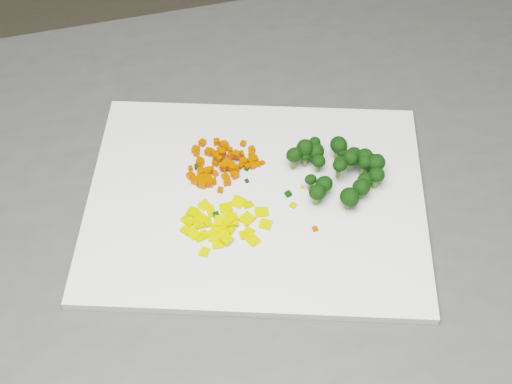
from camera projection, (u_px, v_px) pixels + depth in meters
name	position (u px, v px, depth m)	size (l,w,h in m)	color
counter_block	(227.00, 360.00, 1.24)	(1.12, 0.78, 0.90)	#4C4C49
cutting_board	(256.00, 200.00, 0.88)	(0.41, 0.32, 0.01)	white
carrot_pile	(222.00, 158.00, 0.90)	(0.09, 0.09, 0.03)	#CB3A02
pepper_pile	(227.00, 222.00, 0.84)	(0.11, 0.11, 0.01)	yellow
broccoli_pile	(336.00, 166.00, 0.88)	(0.11, 0.11, 0.05)	black
carrot_cube_0	(234.00, 154.00, 0.91)	(0.01, 0.01, 0.01)	#CB3A02
carrot_cube_1	(203.00, 143.00, 0.93)	(0.01, 0.01, 0.01)	#CB3A02
carrot_cube_2	(207.00, 176.00, 0.89)	(0.01, 0.01, 0.01)	#CB3A02
carrot_cube_3	(228.00, 165.00, 0.90)	(0.01, 0.01, 0.01)	#CB3A02
carrot_cube_4	(216.00, 163.00, 0.91)	(0.01, 0.01, 0.01)	#CB3A02
carrot_cube_5	(232.00, 164.00, 0.91)	(0.01, 0.01, 0.01)	#CB3A02
carrot_cube_6	(236.00, 155.00, 0.91)	(0.01, 0.01, 0.01)	#CB3A02
carrot_cube_7	(209.00, 152.00, 0.92)	(0.01, 0.01, 0.01)	#CB3A02
carrot_cube_8	(233.00, 168.00, 0.90)	(0.01, 0.01, 0.01)	#CB3A02
carrot_cube_9	(203.00, 179.00, 0.89)	(0.01, 0.01, 0.01)	#CB3A02
carrot_cube_10	(216.00, 156.00, 0.90)	(0.01, 0.01, 0.01)	#CB3A02
carrot_cube_11	(252.00, 154.00, 0.92)	(0.01, 0.01, 0.01)	#CB3A02
carrot_cube_12	(220.00, 190.00, 0.88)	(0.01, 0.01, 0.01)	#CB3A02
carrot_cube_13	(224.00, 166.00, 0.90)	(0.01, 0.01, 0.01)	#CB3A02
carrot_cube_14	(200.00, 170.00, 0.90)	(0.01, 0.01, 0.01)	#CB3A02
carrot_cube_15	(254.00, 160.00, 0.91)	(0.01, 0.01, 0.01)	#CB3A02
carrot_cube_16	(253.00, 165.00, 0.91)	(0.01, 0.01, 0.01)	#CB3A02
carrot_cube_17	(199.00, 177.00, 0.89)	(0.01, 0.01, 0.01)	#CB3A02
carrot_cube_18	(219.00, 149.00, 0.92)	(0.01, 0.01, 0.01)	#CB3A02
carrot_cube_19	(191.00, 168.00, 0.90)	(0.01, 0.01, 0.01)	#CB3A02
carrot_cube_20	(236.00, 169.00, 0.90)	(0.01, 0.01, 0.01)	#CB3A02
carrot_cube_21	(208.00, 180.00, 0.89)	(0.01, 0.01, 0.01)	#CB3A02
carrot_cube_22	(227.00, 166.00, 0.90)	(0.01, 0.01, 0.01)	#CB3A02
carrot_cube_23	(228.00, 162.00, 0.90)	(0.01, 0.01, 0.01)	#CB3A02
carrot_cube_24	(203.00, 184.00, 0.89)	(0.01, 0.01, 0.01)	#CB3A02
carrot_cube_25	(220.00, 159.00, 0.90)	(0.01, 0.01, 0.01)	#CB3A02
carrot_cube_26	(227.00, 181.00, 0.89)	(0.01, 0.01, 0.01)	#CB3A02
carrot_cube_27	(243.00, 144.00, 0.93)	(0.01, 0.01, 0.01)	#CB3A02
carrot_cube_28	(201.00, 166.00, 0.91)	(0.01, 0.01, 0.01)	#CB3A02
carrot_cube_29	(214.00, 152.00, 0.91)	(0.01, 0.01, 0.01)	#CB3A02
carrot_cube_30	(213.00, 182.00, 0.89)	(0.01, 0.01, 0.01)	#CB3A02
carrot_cube_31	(217.00, 142.00, 0.93)	(0.01, 0.01, 0.01)	#CB3A02
carrot_cube_32	(243.00, 162.00, 0.91)	(0.01, 0.01, 0.01)	#CB3A02
carrot_cube_33	(225.00, 177.00, 0.89)	(0.01, 0.01, 0.01)	#CB3A02
carrot_cube_34	(209.00, 152.00, 0.92)	(0.01, 0.01, 0.01)	#CB3A02
carrot_cube_35	(226.00, 147.00, 0.93)	(0.01, 0.01, 0.01)	#CB3A02
carrot_cube_36	(235.00, 175.00, 0.89)	(0.01, 0.01, 0.01)	#CB3A02
carrot_cube_37	(224.00, 145.00, 0.93)	(0.01, 0.01, 0.01)	#CB3A02
carrot_cube_38	(202.00, 143.00, 0.93)	(0.01, 0.01, 0.01)	#CB3A02
carrot_cube_39	(241.00, 166.00, 0.91)	(0.01, 0.01, 0.01)	#CB3A02
carrot_cube_40	(198.00, 181.00, 0.89)	(0.01, 0.01, 0.01)	#CB3A02
carrot_cube_41	(231.00, 156.00, 0.92)	(0.01, 0.01, 0.01)	#CB3A02
carrot_cube_42	(222.00, 153.00, 0.91)	(0.01, 0.01, 0.01)	#CB3A02
carrot_cube_43	(247.00, 167.00, 0.91)	(0.01, 0.01, 0.01)	#CB3A02
carrot_cube_44	(222.00, 166.00, 0.90)	(0.01, 0.01, 0.01)	#CB3A02
carrot_cube_45	(195.00, 180.00, 0.89)	(0.01, 0.01, 0.01)	#CB3A02
carrot_cube_46	(237.00, 172.00, 0.90)	(0.01, 0.01, 0.01)	#CB3A02
carrot_cube_47	(230.00, 150.00, 0.92)	(0.01, 0.01, 0.01)	#CB3A02
carrot_cube_48	(210.00, 183.00, 0.89)	(0.01, 0.01, 0.01)	#CB3A02
carrot_cube_49	(207.00, 173.00, 0.90)	(0.01, 0.01, 0.01)	#CB3A02
carrot_cube_50	(207.00, 171.00, 0.90)	(0.01, 0.01, 0.01)	#CB3A02
carrot_cube_51	(196.00, 150.00, 0.92)	(0.01, 0.01, 0.01)	#CB3A02
carrot_cube_52	(229.00, 166.00, 0.90)	(0.01, 0.01, 0.01)	#CB3A02
carrot_cube_53	(250.00, 161.00, 0.91)	(0.01, 0.01, 0.01)	#CB3A02
carrot_cube_54	(200.00, 160.00, 0.91)	(0.01, 0.01, 0.01)	#CB3A02
carrot_cube_55	(226.00, 148.00, 0.93)	(0.01, 0.01, 0.01)	#CB3A02
carrot_cube_56	(219.00, 153.00, 0.92)	(0.01, 0.01, 0.01)	#CB3A02
carrot_cube_57	(231.00, 164.00, 0.91)	(0.01, 0.01, 0.01)	#CB3A02
carrot_cube_58	(215.00, 174.00, 0.90)	(0.01, 0.01, 0.01)	#CB3A02
carrot_cube_59	(202.00, 172.00, 0.90)	(0.01, 0.01, 0.01)	#CB3A02
carrot_cube_60	(200.00, 162.00, 0.91)	(0.01, 0.01, 0.01)	#CB3A02
carrot_cube_61	(204.00, 177.00, 0.89)	(0.01, 0.01, 0.01)	#CB3A02
carrot_cube_62	(221.00, 156.00, 0.92)	(0.01, 0.01, 0.01)	#CB3A02
carrot_cube_63	(252.00, 149.00, 0.92)	(0.01, 0.01, 0.01)	#CB3A02
carrot_cube_64	(241.00, 155.00, 0.92)	(0.01, 0.01, 0.01)	#CB3A02
carrot_cube_65	(212.00, 170.00, 0.90)	(0.01, 0.01, 0.01)	#CB3A02
carrot_cube_66	(191.00, 176.00, 0.89)	(0.01, 0.01, 0.01)	#CB3A02
carrot_cube_67	(251.00, 155.00, 0.92)	(0.01, 0.01, 0.01)	#CB3A02
carrot_cube_68	(197.00, 153.00, 0.92)	(0.01, 0.01, 0.01)	#CB3A02
carrot_cube_69	(207.00, 183.00, 0.89)	(0.01, 0.01, 0.01)	#CB3A02
pepper_chunk_0	(201.00, 236.00, 0.84)	(0.02, 0.01, 0.00)	yellow
pepper_chunk_1	(226.00, 208.00, 0.87)	(0.02, 0.01, 0.00)	yellow
pepper_chunk_2	(208.00, 222.00, 0.85)	(0.01, 0.01, 0.00)	yellow
pepper_chunk_3	(198.00, 223.00, 0.85)	(0.02, 0.01, 0.00)	yellow
pepper_chunk_4	(262.00, 212.00, 0.86)	(0.01, 0.02, 0.00)	yellow
pepper_chunk_5	(193.00, 233.00, 0.84)	(0.02, 0.01, 0.00)	yellow
pepper_chunk_6	(219.00, 227.00, 0.85)	(0.02, 0.01, 0.00)	yellow
pepper_chunk_7	(204.00, 252.00, 0.82)	(0.01, 0.01, 0.00)	yellow
pepper_chunk_8	(248.00, 233.00, 0.84)	(0.01, 0.01, 0.00)	yellow
pepper_chunk_9	(217.00, 242.00, 0.83)	(0.02, 0.01, 0.00)	yellow
pepper_chunk_10	(265.00, 224.00, 0.85)	(0.01, 0.01, 0.00)	yellow
pepper_chunk_11	(211.00, 236.00, 0.84)	(0.01, 0.01, 0.00)	yellow
pepper_chunk_12	(253.00, 240.00, 0.84)	(0.02, 0.01, 0.00)	yellow
pepper_chunk_13	(226.00, 239.00, 0.83)	(0.01, 0.01, 0.00)	yellow
pepper_chunk_14	(247.00, 219.00, 0.85)	(0.02, 0.02, 0.00)	yellow
pepper_chunk_15	(228.00, 230.00, 0.84)	(0.02, 0.01, 0.00)	yellow
pepper_chunk_16	(211.00, 211.00, 0.86)	(0.02, 0.01, 0.00)	yellow
pepper_chunk_17	(231.00, 218.00, 0.85)	(0.02, 0.01, 0.00)	yellow
pepper_chunk_18	(238.00, 202.00, 0.87)	(0.02, 0.02, 0.00)	yellow
pepper_chunk_19	(232.00, 220.00, 0.85)	(0.01, 0.01, 0.00)	yellow
pepper_chunk_20	(227.00, 219.00, 0.85)	(0.01, 0.02, 0.00)	yellow
pepper_chunk_21	(188.00, 221.00, 0.85)	(0.02, 0.01, 0.00)	yellow
pepper_chunk_22	(229.00, 220.00, 0.85)	(0.01, 0.02, 0.00)	yellow
pepper_chunk_23	(218.00, 231.00, 0.84)	(0.01, 0.01, 0.00)	yellow
pepper_chunk_24	(228.00, 229.00, 0.84)	(0.02, 0.01, 0.00)	yellow
pepper_chunk_25	(187.00, 230.00, 0.84)	(0.01, 0.01, 0.00)	yellow
pepper_chunk_26	(202.00, 217.00, 0.86)	(0.02, 0.01, 0.00)	yellow
pepper_chunk_27	(247.00, 234.00, 0.84)	(0.02, 0.01, 0.00)	yellow
pepper_chunk_28	(248.00, 205.00, 0.87)	(0.01, 0.01, 0.00)	yellow
pepper_chunk_29	(220.00, 221.00, 0.85)	(0.01, 0.01, 0.00)	yellow
pepper_chunk_30	(204.00, 205.00, 0.87)	(0.01, 0.01, 0.00)	yellow
pepper_chunk_31	(193.00, 212.00, 0.86)	(0.01, 0.01, 0.00)	yellow
broccoli_floret_0	(318.00, 164.00, 0.89)	(0.02, 0.02, 0.03)	black
broccoli_floret_1	(341.00, 156.00, 0.90)	(0.02, 0.02, 0.03)	black
broccoli_floret_2	(375.00, 167.00, 0.89)	(0.03, 0.03, 0.03)	black
broccoli_floret_3	(323.00, 187.00, 0.87)	(0.03, 0.03, 0.03)	black
broccoli_floret_4	(353.00, 157.00, 0.90)	(0.03, 0.03, 0.03)	black
broccoli_floret_5	(310.00, 183.00, 0.88)	(0.02, 0.02, 0.02)	black
broccoli_floret_6	(370.00, 163.00, 0.90)	(0.03, 0.03, 0.02)	black
broccoli_floret_7	(338.00, 149.00, 0.91)	(0.03, 0.03, 0.03)	black
broccoli_floret_8	(305.00, 159.00, 0.90)	(0.02, 0.02, 0.02)	black
broccoli_floret_9	(375.00, 179.00, 0.88)	(0.03, 0.03, 0.03)	black
broccoli_floret_10	(316.00, 155.00, 0.90)	(0.03, 0.03, 0.02)	black
broccoli_floret_11	(364.00, 160.00, 0.89)	(0.03, 0.03, 0.03)	black
broccoli_floret_12	(348.00, 200.00, 0.86)	(0.03, 0.03, 0.03)	black
broccoli_floret_13	(293.00, 159.00, 0.90)	(0.03, 0.03, 0.03)	black
broccoli_floret_14	(366.00, 166.00, 0.89)	(0.02, 0.02, 0.03)	black
broccoli_floret_15	(364.00, 182.00, 0.88)	(0.03, 0.03, 0.03)	black
broccoli_floret_16	(304.00, 153.00, 0.90)	(0.03, 0.03, 0.03)	black
broccoli_floret_17	(314.00, 147.00, 0.91)	(0.02, 0.02, 0.03)	black
broccoli_floret_18	(316.00, 195.00, 0.86)	(0.03, 0.03, 0.03)	black
broccoli_floret_19	(315.00, 154.00, 0.90)	(0.03, 0.03, 0.03)	black
broccoli_floret_20	(360.00, 190.00, 0.87)	(0.03, 0.03, 0.03)	black
broccoli_floret_21	(339.00, 165.00, 0.88)	(0.02, 0.02, 0.02)	black
broccoli_floret_22	(349.00, 161.00, 0.88)	(0.03, 0.03, 0.03)	black
broccoli_floret_23	(339.00, 169.00, 0.87)	(0.02, 0.02, 0.03)	black
broccoli_floret_24	(363.00, 166.00, 0.89)	(0.03, 0.03, 0.03)	black
stray_bit_0	(264.00, 210.00, 0.86)	(0.00, 0.00, 0.00)	#CB3A02
stray_bit_1	(262.00, 163.00, 0.91)	(0.01, 0.01, 0.00)	#CB3A02
stray_bit_2	(197.00, 167.00, 0.91)	(0.01, 0.01, 0.00)	black
stray_bit_3	(258.00, 164.00, 0.91)	(0.01, 0.01, 0.00)	#CB3A02
stray_bit_4	(247.00, 168.00, 0.90)	(0.01, 0.01, 0.00)	black
stray_bit_5	(226.00, 175.00, 0.90)	(0.01, 0.01, 0.00)	yellow
stray_bit_6	(288.00, 194.00, 0.88)	(0.01, 0.01, 0.00)	black
stray_bit_7	(247.00, 181.00, 0.89)	(0.00, 0.00, 0.00)	black
stray_bit_8	(315.00, 229.00, 0.84)	(0.01, 0.01, 0.00)	#CB3A02
stray_bit_9	(302.00, 187.00, 0.89)	(0.00, 0.00, 0.00)	yellow
stray_bit_10	(293.00, 205.00, 0.87)	(0.01, 0.01, 0.00)	yellow
stray_bit_11	(216.00, 215.00, 0.86)	(0.01, 0.01, 0.00)	black
stray_bit_12	(218.00, 158.00, 0.92)	(0.01, 0.01, 0.00)	#CB3A02
stray_bit_13	(201.00, 160.00, 0.91)	(0.01, 0.01, 0.00)	#CB3A02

